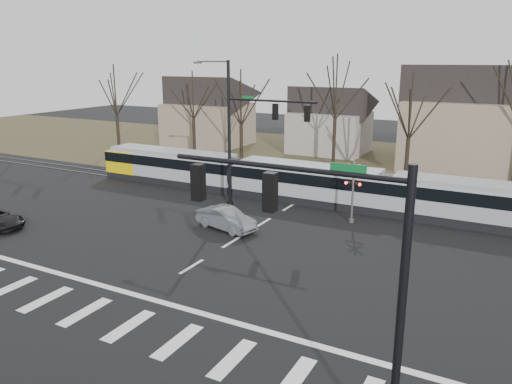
% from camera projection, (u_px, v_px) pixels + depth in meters
% --- Properties ---
extents(ground, '(140.00, 140.00, 0.00)m').
position_uv_depth(ground, '(167.00, 281.00, 23.78)').
color(ground, black).
extents(grass_verge, '(140.00, 28.00, 0.01)m').
position_uv_depth(grass_verge, '(362.00, 162.00, 51.05)').
color(grass_verge, '#38331E').
rests_on(grass_verge, ground).
extents(crosswalk, '(27.00, 2.60, 0.01)m').
position_uv_depth(crosswalk, '(106.00, 319.00, 20.37)').
color(crosswalk, silver).
rests_on(crosswalk, ground).
extents(stop_line, '(28.00, 0.35, 0.01)m').
position_uv_depth(stop_line, '(142.00, 297.00, 22.25)').
color(stop_line, silver).
rests_on(stop_line, ground).
extents(lane_dashes, '(0.18, 30.00, 0.01)m').
position_uv_depth(lane_dashes, '(300.00, 200.00, 37.42)').
color(lane_dashes, silver).
rests_on(lane_dashes, ground).
extents(rail_pair, '(90.00, 1.52, 0.06)m').
position_uv_depth(rail_pair, '(299.00, 201.00, 37.24)').
color(rail_pair, '#59595E').
rests_on(rail_pair, ground).
extents(tram, '(37.01, 2.75, 2.81)m').
position_uv_depth(tram, '(306.00, 181.00, 36.81)').
color(tram, gray).
rests_on(tram, ground).
extents(sedan, '(3.37, 4.82, 1.37)m').
position_uv_depth(sedan, '(226.00, 219.00, 30.94)').
color(sedan, slate).
rests_on(sedan, ground).
extents(signal_pole_near_right, '(6.72, 0.44, 8.00)m').
position_uv_depth(signal_pole_near_right, '(329.00, 266.00, 12.74)').
color(signal_pole_near_right, black).
rests_on(signal_pole_near_right, ground).
extents(signal_pole_far, '(9.28, 0.44, 10.20)m').
position_uv_depth(signal_pole_far, '(249.00, 128.00, 34.06)').
color(signal_pole_far, black).
rests_on(signal_pole_far, ground).
extents(rail_crossing_signal, '(1.08, 0.36, 4.00)m').
position_uv_depth(rail_crossing_signal, '(353.00, 194.00, 31.93)').
color(rail_crossing_signal, '#59595B').
rests_on(rail_crossing_signal, ground).
extents(tree_row, '(59.20, 7.20, 10.00)m').
position_uv_depth(tree_row, '(367.00, 121.00, 43.74)').
color(tree_row, black).
rests_on(tree_row, ground).
extents(house_a, '(9.72, 8.64, 8.60)m').
position_uv_depth(house_a, '(208.00, 108.00, 60.70)').
color(house_a, gray).
rests_on(house_a, ground).
extents(house_b, '(8.64, 7.56, 7.65)m').
position_uv_depth(house_b, '(330.00, 117.00, 55.71)').
color(house_b, gray).
rests_on(house_b, ground).
extents(house_c, '(10.80, 8.64, 10.10)m').
position_uv_depth(house_c, '(462.00, 115.00, 46.46)').
color(house_c, gray).
rests_on(house_c, ground).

